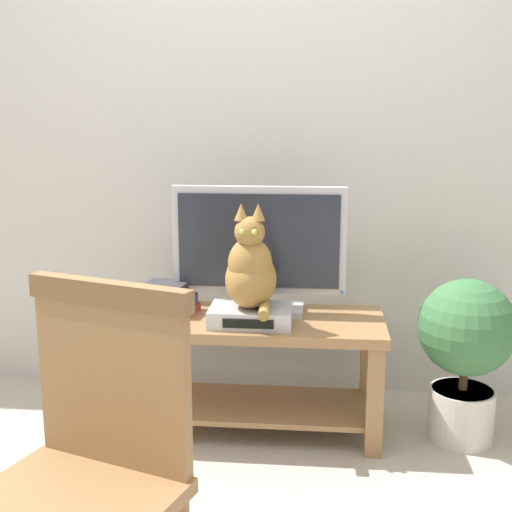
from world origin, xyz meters
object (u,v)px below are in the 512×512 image
Objects in this scene: potted_plant at (466,346)px; wooden_chair at (85,457)px; media_box at (251,316)px; tv at (259,248)px; book_stack at (168,299)px; tv_stand at (257,354)px; cat at (251,270)px.

wooden_chair is at bearing -132.40° from potted_plant.
media_box is 1.26m from wooden_chair.
tv reaches higher than book_stack.
tv is 2.90× the size of book_stack.
tv_stand is at bearing -90.02° from tv.
wooden_chair is at bearing -85.75° from book_stack.
tv_stand is 1.45× the size of tv.
wooden_chair is 3.73× the size of book_stack.
tv_stand is 0.89m from potted_plant.
tv_stand is at bearing 77.21° from wooden_chair.
tv is 0.97m from potted_plant.
media_box is at bearing -95.70° from tv.
cat is 0.45m from book_stack.
potted_plant is at bearing -7.01° from tv.
tv reaches higher than cat.
media_box is at bearing -175.68° from potted_plant.
potted_plant reaches higher than media_box.
tv is at bearing 172.99° from potted_plant.
potted_plant is (1.29, -0.06, -0.16)m from book_stack.
potted_plant reaches higher than book_stack.
cat is (0.00, -0.02, 0.20)m from media_box.
book_stack reaches higher than media_box.
potted_plant reaches higher than tv_stand.
cat is at bearing 76.90° from wooden_chair.
media_box is 0.41m from book_stack.
cat is at bearing -99.13° from tv_stand.
wooden_chair is 1.37m from book_stack.
wooden_chair is (-0.30, -1.32, 0.22)m from tv_stand.
wooden_chair is at bearing -102.01° from tv.
media_box is (-0.02, -0.18, -0.26)m from tv.
tv is 1.72× the size of cat.
cat reaches higher than tv_stand.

